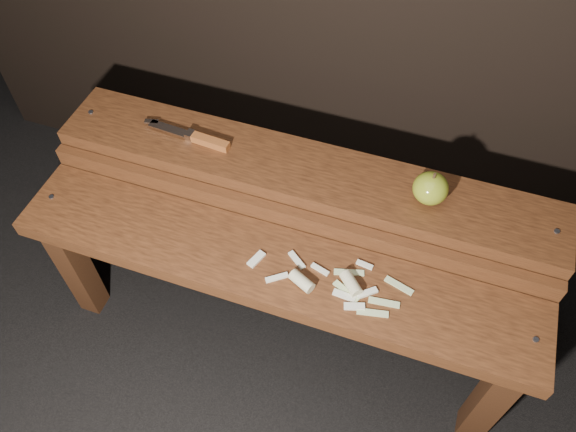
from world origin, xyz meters
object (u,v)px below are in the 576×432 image
(apple, at_px, (431,188))
(bench_rear_tier, at_px, (302,192))
(knife, at_px, (200,138))
(bench_front_tier, at_px, (271,282))

(apple, bearing_deg, bench_rear_tier, -179.14)
(knife, bearing_deg, bench_rear_tier, -0.42)
(bench_front_tier, xyz_separation_m, knife, (-0.26, 0.23, 0.16))
(bench_front_tier, relative_size, knife, 5.20)
(bench_front_tier, bearing_deg, bench_rear_tier, 90.00)
(bench_front_tier, relative_size, bench_rear_tier, 1.00)
(bench_front_tier, height_order, knife, knife)
(apple, bearing_deg, knife, -179.75)
(apple, distance_m, knife, 0.55)
(bench_rear_tier, distance_m, knife, 0.28)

